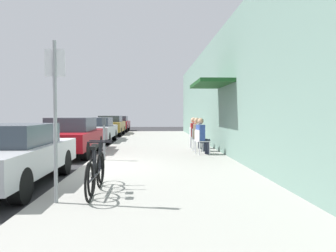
{
  "coord_description": "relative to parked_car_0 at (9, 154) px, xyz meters",
  "views": [
    {
      "loc": [
        1.96,
        -9.0,
        1.55
      ],
      "look_at": [
        2.65,
        5.76,
        1.0
      ],
      "focal_mm": 34.73,
      "sensor_mm": 36.0,
      "label": 1
    }
  ],
  "objects": [
    {
      "name": "seated_patron_0",
      "position": [
        4.81,
        4.45,
        0.12
      ],
      "size": [
        0.49,
        0.43,
        1.29
      ],
      "color": "#232838",
      "rests_on": "sidewalk_slab"
    },
    {
      "name": "parking_meter",
      "position": [
        1.55,
        3.09,
        0.19
      ],
      "size": [
        0.12,
        0.1,
        1.32
      ],
      "color": "slate",
      "rests_on": "sidewalk_slab"
    },
    {
      "name": "parked_car_2",
      "position": [
        0.0,
        10.78,
        0.01
      ],
      "size": [
        1.8,
        4.4,
        1.36
      ],
      "color": "#B7B7BC",
      "rests_on": "ground_plane"
    },
    {
      "name": "parked_car_4",
      "position": [
        0.0,
        22.1,
        0.01
      ],
      "size": [
        1.8,
        4.4,
        1.37
      ],
      "color": "maroon",
      "rests_on": "ground_plane"
    },
    {
      "name": "bicycle_1",
      "position": [
        2.03,
        -1.23,
        -0.22
      ],
      "size": [
        0.46,
        1.71,
        0.9
      ],
      "color": "black",
      "rests_on": "sidewalk_slab"
    },
    {
      "name": "parked_car_1",
      "position": [
        0.0,
        5.29,
        0.03
      ],
      "size": [
        1.8,
        4.4,
        1.42
      ],
      "color": "maroon",
      "rests_on": "ground_plane"
    },
    {
      "name": "parked_car_0",
      "position": [
        0.0,
        0.0,
        0.0
      ],
      "size": [
        1.8,
        4.4,
        1.33
      ],
      "color": "#B7B7BC",
      "rests_on": "ground_plane"
    },
    {
      "name": "ground_plane",
      "position": [
        1.1,
        1.98,
        -0.7
      ],
      "size": [
        60.0,
        60.0,
        0.0
      ],
      "primitive_type": "plane",
      "color": "#2D2D30"
    },
    {
      "name": "seated_patron_2",
      "position": [
        4.81,
        6.45,
        0.12
      ],
      "size": [
        0.43,
        0.37,
        1.29
      ],
      "color": "#232838",
      "rests_on": "sidewalk_slab"
    },
    {
      "name": "cafe_chair_1",
      "position": [
        4.76,
        5.44,
        -0.08
      ],
      "size": [
        0.55,
        0.55,
        0.87
      ],
      "color": "silver",
      "rests_on": "sidewalk_slab"
    },
    {
      "name": "parked_car_3",
      "position": [
        0.0,
        16.62,
        0.05
      ],
      "size": [
        1.8,
        4.4,
        1.43
      ],
      "color": "#A58433",
      "rests_on": "ground_plane"
    },
    {
      "name": "street_sign",
      "position": [
        1.5,
        -1.75,
        0.94
      ],
      "size": [
        0.32,
        0.06,
        2.6
      ],
      "color": "gray",
      "rests_on": "sidewalk_slab"
    },
    {
      "name": "cafe_chair_0",
      "position": [
        4.76,
        4.44,
        -0.08
      ],
      "size": [
        0.53,
        0.53,
        0.87
      ],
      "color": "silver",
      "rests_on": "sidewalk_slab"
    },
    {
      "name": "cafe_chair_2",
      "position": [
        4.75,
        6.45,
        -0.08
      ],
      "size": [
        0.45,
        0.45,
        0.87
      ],
      "color": "silver",
      "rests_on": "sidewalk_slab"
    },
    {
      "name": "seated_patron_1",
      "position": [
        4.81,
        5.42,
        0.12
      ],
      "size": [
        0.51,
        0.46,
        1.29
      ],
      "color": "#232838",
      "rests_on": "sidewalk_slab"
    },
    {
      "name": "building_facade",
      "position": [
        5.74,
        3.98,
        1.67
      ],
      "size": [
        1.4,
        32.0,
        4.74
      ],
      "color": "gray",
      "rests_on": "ground_plane"
    },
    {
      "name": "sidewalk_slab",
      "position": [
        3.35,
        3.98,
        -0.64
      ],
      "size": [
        4.5,
        32.0,
        0.12
      ],
      "primitive_type": "cube",
      "color": "#9E9B93",
      "rests_on": "ground_plane"
    },
    {
      "name": "bicycle_0",
      "position": [
        2.0,
        -0.86,
        -0.22
      ],
      "size": [
        0.46,
        1.71,
        0.9
      ],
      "color": "black",
      "rests_on": "sidewalk_slab"
    }
  ]
}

